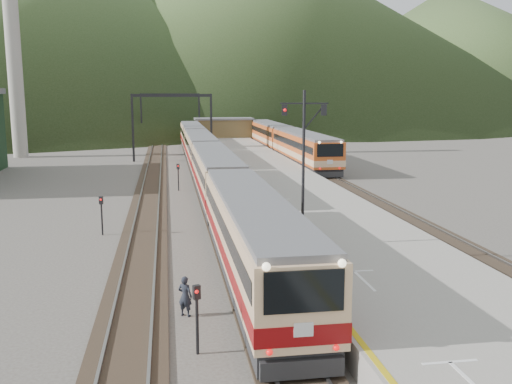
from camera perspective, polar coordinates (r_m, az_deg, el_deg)
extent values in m
cube|color=black|center=(54.86, -5.08, 1.40)|extent=(2.60, 200.00, 0.12)
cube|color=slate|center=(54.80, -5.84, 1.49)|extent=(0.10, 200.00, 0.14)
cube|color=slate|center=(54.89, -4.33, 1.53)|extent=(0.10, 200.00, 0.14)
cube|color=black|center=(54.76, -10.31, 1.27)|extent=(2.60, 200.00, 0.12)
cube|color=slate|center=(54.77, -11.07, 1.35)|extent=(0.10, 200.00, 0.14)
cube|color=slate|center=(54.73, -9.56, 1.39)|extent=(0.10, 200.00, 0.14)
cube|color=black|center=(56.78, 6.58, 1.67)|extent=(2.60, 200.00, 0.12)
cube|color=slate|center=(56.58, 5.88, 1.75)|extent=(0.10, 200.00, 0.14)
cube|color=slate|center=(56.96, 7.28, 1.78)|extent=(0.10, 200.00, 0.14)
cube|color=gray|center=(53.49, 1.05, 1.70)|extent=(8.00, 100.00, 1.00)
cube|color=black|center=(69.37, -12.22, 6.28)|extent=(0.25, 0.25, 8.00)
cube|color=black|center=(69.47, -4.49, 6.47)|extent=(0.25, 0.25, 8.00)
cube|color=black|center=(69.14, -8.44, 9.53)|extent=(9.30, 0.22, 0.35)
cube|color=black|center=(94.31, -11.39, 7.22)|extent=(0.25, 0.25, 8.00)
cube|color=black|center=(94.38, -5.70, 7.37)|extent=(0.25, 0.25, 8.00)
cube|color=black|center=(94.14, -8.60, 9.61)|extent=(9.30, 0.22, 0.35)
cylinder|color=#9E998E|center=(78.63, -23.18, 14.15)|extent=(1.80, 1.80, 30.00)
cube|color=brown|center=(92.77, -3.25, 6.36)|extent=(9.00, 4.00, 2.80)
cube|color=slate|center=(92.69, -3.26, 7.32)|extent=(9.40, 4.40, 0.30)
cone|color=#344C21|center=(208.50, -19.67, 15.40)|extent=(180.00, 180.00, 60.00)
cone|color=#344C21|center=(248.17, -1.14, 16.73)|extent=(220.00, 220.00, 75.00)
cone|color=#344C21|center=(251.84, 18.41, 13.29)|extent=(160.00, 160.00, 50.00)
cube|color=#D9AE82|center=(24.74, -0.29, -4.73)|extent=(2.75, 18.47, 3.35)
cube|color=#D9AE82|center=(43.24, -4.08, 1.59)|extent=(2.75, 18.47, 3.35)
cube|color=#D9AE82|center=(62.02, -5.58, 4.10)|extent=(2.75, 18.47, 3.35)
cube|color=#D9AE82|center=(80.90, -6.39, 5.44)|extent=(2.75, 18.47, 3.35)
cube|color=#C3521F|center=(63.81, 4.80, 4.46)|extent=(3.08, 20.72, 3.76)
cube|color=#C3521F|center=(84.50, 1.39, 5.83)|extent=(3.08, 20.72, 3.76)
cylinder|color=black|center=(26.61, 4.75, 2.28)|extent=(0.14, 0.14, 7.27)
cube|color=black|center=(26.38, 4.85, 8.83)|extent=(2.18, 0.41, 0.07)
cube|color=black|center=(26.32, 2.86, 8.19)|extent=(0.27, 0.22, 0.50)
cube|color=black|center=(26.47, 6.80, 8.15)|extent=(0.27, 0.22, 0.50)
cylinder|color=black|center=(18.44, -5.90, -13.01)|extent=(0.10, 0.10, 2.00)
cube|color=black|center=(18.05, -5.96, -9.93)|extent=(0.26, 0.23, 0.45)
cylinder|color=black|center=(48.27, -7.77, 1.31)|extent=(0.10, 0.10, 2.00)
cube|color=black|center=(48.13, -7.80, 2.55)|extent=(0.26, 0.23, 0.45)
cylinder|color=black|center=(34.14, -15.16, -2.53)|extent=(0.10, 0.10, 2.00)
cube|color=black|center=(33.93, -15.24, -0.80)|extent=(0.24, 0.19, 0.45)
imported|color=black|center=(21.48, -7.10, -10.30)|extent=(0.67, 0.60, 1.53)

